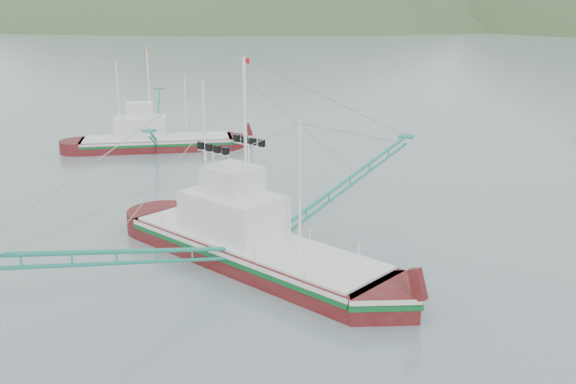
% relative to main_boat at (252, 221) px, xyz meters
% --- Properties ---
extents(ground, '(1200.00, 1200.00, 0.00)m').
position_rel_main_boat_xyz_m(ground, '(0.67, -2.11, -2.50)').
color(ground, slate).
rests_on(ground, ground).
extents(main_boat, '(17.28, 29.21, 12.34)m').
position_rel_main_boat_xyz_m(main_boat, '(0.00, 0.00, 0.00)').
color(main_boat, '#4E0D0E').
rests_on(main_boat, ground).
extents(bg_boat_left, '(17.60, 24.98, 10.93)m').
position_rel_main_boat_xyz_m(bg_boat_left, '(-20.82, 23.76, -0.21)').
color(bg_boat_left, '#4E0D0E').
rests_on(bg_boat_left, ground).
extents(headland_left, '(448.00, 308.00, 210.00)m').
position_rel_main_boat_xyz_m(headland_left, '(-179.33, 357.89, -2.50)').
color(headland_left, '#354E28').
rests_on(headland_left, ground).
extents(ridge_distant, '(960.00, 400.00, 240.00)m').
position_rel_main_boat_xyz_m(ridge_distant, '(30.67, 557.89, -2.50)').
color(ridge_distant, slate).
rests_on(ridge_distant, ground).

